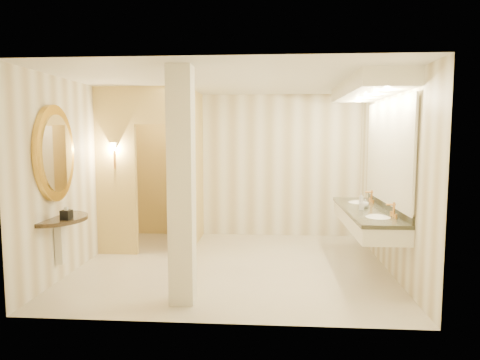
{
  "coord_description": "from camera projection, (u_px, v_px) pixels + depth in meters",
  "views": [
    {
      "loc": [
        0.55,
        -6.19,
        1.93
      ],
      "look_at": [
        0.1,
        0.2,
        1.26
      ],
      "focal_mm": 32.0,
      "sensor_mm": 36.0,
      "label": 1
    }
  ],
  "objects": [
    {
      "name": "floor",
      "position": [
        233.0,
        265.0,
        6.38
      ],
      "size": [
        4.5,
        4.5,
        0.0
      ],
      "primitive_type": "plane",
      "color": "beige",
      "rests_on": "ground"
    },
    {
      "name": "ceiling",
      "position": [
        232.0,
        81.0,
        6.1
      ],
      "size": [
        4.5,
        4.5,
        0.0
      ],
      "primitive_type": "plane",
      "rotation": [
        3.14,
        0.0,
        0.0
      ],
      "color": "silver",
      "rests_on": "wall_back"
    },
    {
      "name": "wall_back",
      "position": [
        242.0,
        166.0,
        8.23
      ],
      "size": [
        4.5,
        0.02,
        2.7
      ],
      "primitive_type": "cube",
      "color": "white",
      "rests_on": "floor"
    },
    {
      "name": "wall_front",
      "position": [
        215.0,
        194.0,
        4.26
      ],
      "size": [
        4.5,
        0.02,
        2.7
      ],
      "primitive_type": "cube",
      "color": "white",
      "rests_on": "floor"
    },
    {
      "name": "wall_left",
      "position": [
        83.0,
        174.0,
        6.4
      ],
      "size": [
        0.02,
        4.0,
        2.7
      ],
      "primitive_type": "cube",
      "color": "white",
      "rests_on": "floor"
    },
    {
      "name": "wall_right",
      "position": [
        390.0,
        176.0,
        6.09
      ],
      "size": [
        0.02,
        4.0,
        2.7
      ],
      "primitive_type": "cube",
      "color": "white",
      "rests_on": "floor"
    },
    {
      "name": "toilet_closet",
      "position": [
        173.0,
        168.0,
        7.28
      ],
      "size": [
        1.5,
        1.55,
        2.7
      ],
      "color": "#F3DE7F",
      "rests_on": "floor"
    },
    {
      "name": "wall_sconce",
      "position": [
        114.0,
        148.0,
        6.77
      ],
      "size": [
        0.14,
        0.14,
        0.42
      ],
      "color": "#D19043",
      "rests_on": "toilet_closet"
    },
    {
      "name": "vanity",
      "position": [
        371.0,
        157.0,
        6.08
      ],
      "size": [
        0.75,
        2.46,
        2.09
      ],
      "color": "white",
      "rests_on": "floor"
    },
    {
      "name": "console_shelf",
      "position": [
        56.0,
        181.0,
        5.51
      ],
      "size": [
        0.95,
        0.95,
        1.93
      ],
      "color": "black",
      "rests_on": "floor"
    },
    {
      "name": "pillar",
      "position": [
        182.0,
        187.0,
        4.83
      ],
      "size": [
        0.28,
        0.28,
        2.7
      ],
      "primitive_type": "cube",
      "color": "white",
      "rests_on": "floor"
    },
    {
      "name": "tissue_box",
      "position": [
        66.0,
        215.0,
        5.38
      ],
      "size": [
        0.13,
        0.13,
        0.12
      ],
      "primitive_type": "cube",
      "rotation": [
        0.0,
        0.0,
        -0.11
      ],
      "color": "black",
      "rests_on": "console_shelf"
    },
    {
      "name": "toilet",
      "position": [
        182.0,
        219.0,
        8.02
      ],
      "size": [
        0.52,
        0.78,
        0.74
      ],
      "primitive_type": "imported",
      "rotation": [
        0.0,
        0.0,
        3.3
      ],
      "color": "white",
      "rests_on": "floor"
    },
    {
      "name": "soap_bottle_a",
      "position": [
        362.0,
        205.0,
        6.07
      ],
      "size": [
        0.09,
        0.09,
        0.15
      ],
      "primitive_type": "imported",
      "rotation": [
        0.0,
        0.0,
        -0.31
      ],
      "color": "beige",
      "rests_on": "vanity"
    },
    {
      "name": "soap_bottle_b",
      "position": [
        365.0,
        203.0,
        6.25
      ],
      "size": [
        0.1,
        0.1,
        0.13
      ],
      "primitive_type": "imported",
      "rotation": [
        0.0,
        0.0,
        -0.02
      ],
      "color": "silver",
      "rests_on": "vanity"
    },
    {
      "name": "soap_bottle_c",
      "position": [
        361.0,
        199.0,
        6.47
      ],
      "size": [
        0.08,
        0.08,
        0.19
      ],
      "primitive_type": "imported",
      "rotation": [
        0.0,
        0.0,
        -0.15
      ],
      "color": "#C6B28C",
      "rests_on": "vanity"
    }
  ]
}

